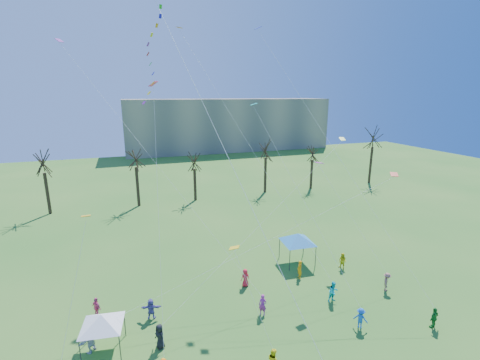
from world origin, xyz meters
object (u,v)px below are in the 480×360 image
object	(u,v)px
big_box_kite	(157,52)
canopy_tent_white	(102,320)
canopy_tent_blue	(298,238)
distant_building	(228,124)

from	to	relation	value
big_box_kite	canopy_tent_white	size ratio (longest dim) A/B	7.35
canopy_tent_white	canopy_tent_blue	bearing A→B (deg)	19.95
distant_building	big_box_kite	distance (m)	78.71
canopy_tent_blue	distant_building	bearing A→B (deg)	78.21
canopy_tent_blue	big_box_kite	bearing A→B (deg)	-167.16
big_box_kite	canopy_tent_blue	size ratio (longest dim) A/B	6.33
distant_building	canopy_tent_blue	bearing A→B (deg)	-101.79
canopy_tent_white	canopy_tent_blue	world-z (taller)	canopy_tent_blue
canopy_tent_white	distant_building	bearing A→B (deg)	67.06
distant_building	big_box_kite	world-z (taller)	big_box_kite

